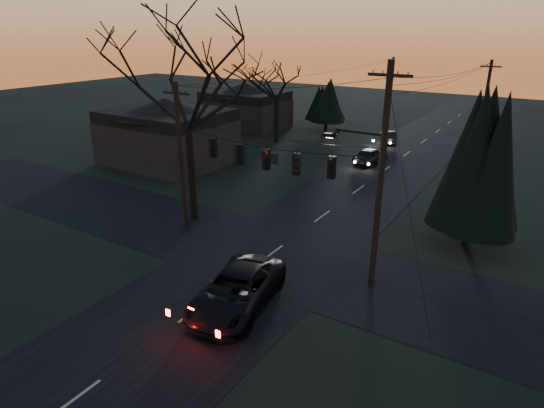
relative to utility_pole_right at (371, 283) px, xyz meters
The scene contains 17 objects.
ground_plane 11.41m from the utility_pole_right, 118.81° to the right, with size 160.00×160.00×0.00m, color black.
main_road 11.41m from the utility_pole_right, 118.81° to the left, with size 8.00×120.00×0.02m, color black.
cross_road 5.50m from the utility_pole_right, behind, with size 60.00×7.00×0.02m, color black.
utility_pole_right is the anchor object (origin of this frame).
utility_pole_left 11.50m from the utility_pole_right, behind, with size 1.80×0.30×8.50m, color black, non-canonical shape.
utility_pole_far_r 28.00m from the utility_pole_right, 90.00° to the left, with size 1.80×0.30×8.50m, color black, non-canonical shape.
utility_pole_far_l 37.79m from the utility_pole_right, 107.72° to the left, with size 0.30×0.30×8.00m, color black, non-canonical shape.
span_signal_assembly 7.74m from the utility_pole_right, behind, with size 11.50×0.44×1.65m.
bare_tree_left 14.47m from the utility_pole_right, behind, with size 9.76×9.76×11.17m.
evergreen_right 8.51m from the utility_pole_right, 66.48° to the left, with size 3.96×3.96×7.77m.
bare_tree_dist 29.15m from the utility_pole_right, 130.60° to the left, with size 6.30×6.30×8.72m.
evergreen_dist 34.19m from the utility_pole_right, 119.44° to the left, with size 3.93×3.93×5.45m.
house_left_near 24.78m from the utility_pole_right, 156.04° to the left, with size 10.00×8.00×5.60m.
house_left_far 36.51m from the utility_pole_right, 134.44° to the left, with size 9.00×7.00×5.20m.
suv_near 6.45m from the utility_pole_right, 130.56° to the right, with size 2.64×5.72×1.59m, color black.
sedan_oncoming_a 20.34m from the utility_pole_right, 110.94° to the left, with size 1.68×4.18×1.43m, color black.
sedan_oncoming_b 28.61m from the utility_pole_right, 107.25° to the left, with size 1.33×3.81×1.25m, color black.
Camera 1 is at (11.38, -8.08, 11.14)m, focal length 30.00 mm.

